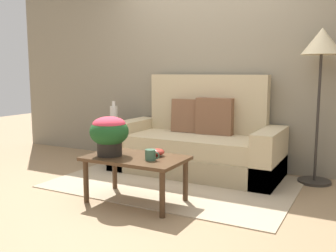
{
  "coord_description": "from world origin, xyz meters",
  "views": [
    {
      "loc": [
        1.81,
        -3.43,
        1.21
      ],
      "look_at": [
        -0.02,
        0.05,
        0.65
      ],
      "focal_mm": 40.48,
      "sensor_mm": 36.0,
      "label": 1
    }
  ],
  "objects_px": {
    "potted_plant": "(109,132)",
    "coffee_table": "(136,163)",
    "floor_lamp": "(321,53)",
    "side_table": "(115,133)",
    "coffee_mug": "(151,155)",
    "snack_bowl": "(157,152)",
    "table_vase": "(114,113)",
    "couch": "(198,144)"
  },
  "relations": [
    {
      "from": "potted_plant",
      "to": "coffee_table",
      "type": "bearing_deg",
      "value": 15.01
    },
    {
      "from": "floor_lamp",
      "to": "side_table",
      "type": "bearing_deg",
      "value": -177.81
    },
    {
      "from": "coffee_table",
      "to": "floor_lamp",
      "type": "bearing_deg",
      "value": 45.73
    },
    {
      "from": "coffee_mug",
      "to": "snack_bowl",
      "type": "relative_size",
      "value": 1.0
    },
    {
      "from": "table_vase",
      "to": "snack_bowl",
      "type": "bearing_deg",
      "value": -41.6
    },
    {
      "from": "couch",
      "to": "coffee_table",
      "type": "bearing_deg",
      "value": -93.7
    },
    {
      "from": "side_table",
      "to": "coffee_table",
      "type": "bearing_deg",
      "value": -48.34
    },
    {
      "from": "side_table",
      "to": "snack_bowl",
      "type": "height_order",
      "value": "side_table"
    },
    {
      "from": "floor_lamp",
      "to": "coffee_table",
      "type": "bearing_deg",
      "value": -134.27
    },
    {
      "from": "coffee_table",
      "to": "potted_plant",
      "type": "xyz_separation_m",
      "value": [
        -0.24,
        -0.07,
        0.28
      ]
    },
    {
      "from": "floor_lamp",
      "to": "coffee_mug",
      "type": "xyz_separation_m",
      "value": [
        -1.21,
        -1.49,
        -0.92
      ]
    },
    {
      "from": "side_table",
      "to": "snack_bowl",
      "type": "distance_m",
      "value": 1.82
    },
    {
      "from": "couch",
      "to": "coffee_table",
      "type": "xyz_separation_m",
      "value": [
        -0.08,
        -1.26,
        0.03
      ]
    },
    {
      "from": "side_table",
      "to": "floor_lamp",
      "type": "bearing_deg",
      "value": 2.19
    },
    {
      "from": "couch",
      "to": "floor_lamp",
      "type": "bearing_deg",
      "value": 7.46
    },
    {
      "from": "coffee_mug",
      "to": "table_vase",
      "type": "height_order",
      "value": "table_vase"
    },
    {
      "from": "coffee_table",
      "to": "side_table",
      "type": "xyz_separation_m",
      "value": [
        -1.19,
        1.34,
        -0.0
      ]
    },
    {
      "from": "coffee_table",
      "to": "coffee_mug",
      "type": "relative_size",
      "value": 6.51
    },
    {
      "from": "couch",
      "to": "table_vase",
      "type": "relative_size",
      "value": 7.03
    },
    {
      "from": "coffee_table",
      "to": "floor_lamp",
      "type": "distance_m",
      "value": 2.25
    },
    {
      "from": "side_table",
      "to": "snack_bowl",
      "type": "bearing_deg",
      "value": -42.06
    },
    {
      "from": "potted_plant",
      "to": "snack_bowl",
      "type": "xyz_separation_m",
      "value": [
        0.41,
        0.18,
        -0.18
      ]
    },
    {
      "from": "side_table",
      "to": "table_vase",
      "type": "distance_m",
      "value": 0.28
    },
    {
      "from": "coffee_mug",
      "to": "couch",
      "type": "bearing_deg",
      "value": 94.86
    },
    {
      "from": "floor_lamp",
      "to": "snack_bowl",
      "type": "height_order",
      "value": "floor_lamp"
    },
    {
      "from": "floor_lamp",
      "to": "snack_bowl",
      "type": "distance_m",
      "value": 2.03
    },
    {
      "from": "potted_plant",
      "to": "table_vase",
      "type": "distance_m",
      "value": 1.69
    },
    {
      "from": "coffee_table",
      "to": "coffee_mug",
      "type": "height_order",
      "value": "coffee_mug"
    },
    {
      "from": "potted_plant",
      "to": "floor_lamp",
      "type": "bearing_deg",
      "value": 42.4
    },
    {
      "from": "coffee_table",
      "to": "table_vase",
      "type": "distance_m",
      "value": 1.81
    },
    {
      "from": "floor_lamp",
      "to": "couch",
      "type": "bearing_deg",
      "value": -172.54
    },
    {
      "from": "coffee_table",
      "to": "snack_bowl",
      "type": "height_order",
      "value": "snack_bowl"
    },
    {
      "from": "couch",
      "to": "potted_plant",
      "type": "bearing_deg",
      "value": -103.81
    },
    {
      "from": "coffee_table",
      "to": "table_vase",
      "type": "relative_size",
      "value": 3.24
    },
    {
      "from": "coffee_table",
      "to": "floor_lamp",
      "type": "relative_size",
      "value": 0.55
    },
    {
      "from": "couch",
      "to": "coffee_mug",
      "type": "distance_m",
      "value": 1.33
    },
    {
      "from": "floor_lamp",
      "to": "table_vase",
      "type": "relative_size",
      "value": 5.88
    },
    {
      "from": "coffee_table",
      "to": "coffee_mug",
      "type": "distance_m",
      "value": 0.23
    },
    {
      "from": "coffee_mug",
      "to": "table_vase",
      "type": "bearing_deg",
      "value": 135.26
    },
    {
      "from": "couch",
      "to": "potted_plant",
      "type": "distance_m",
      "value": 1.41
    },
    {
      "from": "snack_bowl",
      "to": "side_table",
      "type": "bearing_deg",
      "value": 137.94
    },
    {
      "from": "side_table",
      "to": "snack_bowl",
      "type": "relative_size",
      "value": 3.8
    }
  ]
}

